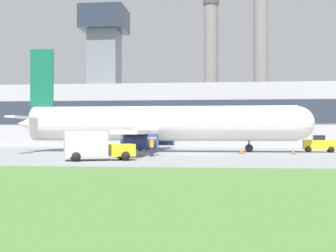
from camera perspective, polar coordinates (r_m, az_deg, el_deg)
The scene contains 11 objects.
ground_plane at distance 45.70m, azimuth 2.87°, elevation -3.43°, with size 400.00×400.00×0.00m, color gray.
grass_strip at distance 9.71m, azimuth -10.69°, elevation -13.42°, with size 240.00×37.00×0.06m.
terminal_building at distance 71.84m, azimuth 3.42°, elevation 1.54°, with size 72.15×13.51×21.61m.
smokestack_left at distance 103.95m, azimuth 5.27°, elevation 6.78°, with size 3.50×3.50×31.11m.
smokestack_right at distance 102.02m, azimuth 11.25°, elevation 10.00°, with size 3.51×3.51×41.90m.
airplane at distance 50.51m, azimuth -1.24°, elevation 0.26°, with size 32.38×26.95×11.36m.
pushback_tug at distance 52.20m, azimuth 17.93°, elevation -2.18°, with size 3.43×2.58×1.80m.
baggage_truck at distance 35.60m, azimuth -8.99°, elevation -2.43°, with size 5.50×3.68×2.24m.
ground_crew_person at distance 40.76m, azimuth -2.00°, elevation -2.54°, with size 0.43×0.43×1.69m.
traffic_cone_near_nose at distance 46.44m, azimuth 15.00°, elevation -3.04°, with size 0.47×0.47×0.56m.
traffic_cone_wingtip at distance 46.97m, azimuth 8.97°, elevation -3.02°, with size 0.65×0.65×0.58m.
Camera 1 is at (2.77, -45.56, 2.17)m, focal length 50.00 mm.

